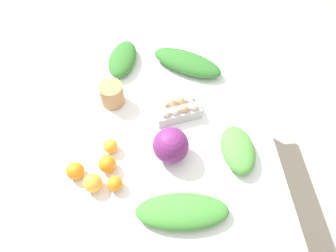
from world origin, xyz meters
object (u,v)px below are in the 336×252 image
(greens_bunch_dandelion, at_px, (238,149))
(orange_0, at_px, (75,171))
(cabbage_purple, at_px, (170,145))
(orange_3, at_px, (115,184))
(greens_bunch_chard, at_px, (187,63))
(egg_carton, at_px, (177,109))
(paper_bag, at_px, (112,94))
(greens_bunch_scallion, at_px, (123,59))
(orange_1, at_px, (93,183))
(orange_4, at_px, (111,146))
(orange_2, at_px, (107,164))
(greens_bunch_beet_tops, at_px, (182,211))

(greens_bunch_dandelion, xyz_separation_m, orange_0, (0.05, -0.73, -0.00))
(cabbage_purple, xyz_separation_m, orange_3, (0.14, -0.25, -0.05))
(greens_bunch_dandelion, height_order, greens_bunch_chard, greens_bunch_dandelion)
(egg_carton, bearing_deg, orange_3, 38.49)
(cabbage_purple, distance_m, orange_0, 0.43)
(paper_bag, relative_size, greens_bunch_dandelion, 0.47)
(greens_bunch_scallion, bearing_deg, orange_1, -10.05)
(cabbage_purple, xyz_separation_m, orange_4, (-0.05, -0.27, -0.05))
(orange_0, distance_m, orange_2, 0.14)
(orange_2, height_order, orange_3, orange_2)
(orange_2, distance_m, orange_4, 0.10)
(egg_carton, bearing_deg, greens_bunch_scallion, -66.70)
(greens_bunch_scallion, relative_size, orange_0, 3.51)
(orange_1, bearing_deg, orange_3, 85.33)
(greens_bunch_scallion, distance_m, orange_3, 0.75)
(greens_bunch_scallion, xyz_separation_m, orange_2, (0.65, -0.07, 0.00))
(cabbage_purple, distance_m, orange_1, 0.37)
(egg_carton, bearing_deg, greens_bunch_chard, -117.02)
(cabbage_purple, bearing_deg, greens_bunch_scallion, -160.62)
(paper_bag, relative_size, orange_2, 1.50)
(cabbage_purple, height_order, orange_4, cabbage_purple)
(egg_carton, height_order, orange_1, egg_carton)
(greens_bunch_dandelion, relative_size, orange_3, 3.77)
(greens_bunch_scallion, height_order, greens_bunch_chard, greens_bunch_chard)
(greens_bunch_chard, distance_m, orange_2, 0.73)
(cabbage_purple, relative_size, greens_bunch_dandelion, 0.64)
(greens_bunch_beet_tops, height_order, greens_bunch_dandelion, greens_bunch_dandelion)
(egg_carton, xyz_separation_m, orange_3, (0.37, -0.31, -0.01))
(egg_carton, distance_m, orange_1, 0.54)
(cabbage_purple, distance_m, greens_bunch_dandelion, 0.31)
(orange_4, bearing_deg, orange_2, -7.59)
(greens_bunch_beet_tops, bearing_deg, paper_bag, -155.17)
(orange_2, bearing_deg, paper_bag, 177.18)
(greens_bunch_dandelion, xyz_separation_m, orange_3, (0.12, -0.56, -0.01))
(egg_carton, xyz_separation_m, greens_bunch_chard, (-0.32, 0.09, -0.00))
(egg_carton, height_order, orange_2, egg_carton)
(egg_carton, height_order, greens_bunch_dandelion, egg_carton)
(greens_bunch_scallion, height_order, greens_bunch_dandelion, greens_bunch_dandelion)
(greens_bunch_beet_tops, xyz_separation_m, orange_2, (-0.24, -0.31, 0.00))
(cabbage_purple, bearing_deg, paper_bag, -141.61)
(paper_bag, height_order, greens_bunch_scallion, paper_bag)
(orange_1, relative_size, orange_3, 1.22)
(paper_bag, relative_size, orange_3, 1.77)
(greens_bunch_scallion, bearing_deg, orange_3, -2.88)
(cabbage_purple, distance_m, paper_bag, 0.43)
(egg_carton, height_order, greens_bunch_chard, egg_carton)
(greens_bunch_beet_tops, relative_size, orange_2, 4.82)
(paper_bag, bearing_deg, orange_2, -2.82)
(greens_bunch_dandelion, relative_size, orange_2, 3.20)
(egg_carton, height_order, orange_3, egg_carton)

